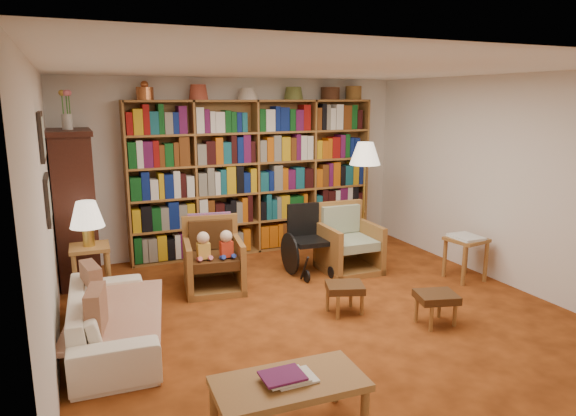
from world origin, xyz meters
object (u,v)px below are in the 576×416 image
armchair_sage (346,244)px  footstool_b (436,299)px  armchair_leather (212,259)px  side_table_papers (466,246)px  wheelchair (307,242)px  floor_lamp (365,158)px  coffee_table (289,387)px  footstool_a (345,289)px  sofa (111,318)px  side_table_lamp (91,261)px

armchair_sage → footstool_b: 1.86m
armchair_leather → armchair_sage: (1.80, -0.04, -0.02)m
armchair_sage → armchair_leather: bearing=178.9°
side_table_papers → footstool_b: bearing=-142.6°
armchair_leather → wheelchair: wheelchair is taller
armchair_leather → floor_lamp: 2.58m
wheelchair → side_table_papers: (1.68, -1.04, 0.03)m
wheelchair → armchair_sage: bearing=-9.7°
side_table_papers → coffee_table: bearing=-149.6°
footstool_a → footstool_b: (0.70, -0.60, 0.00)m
armchair_leather → armchair_sage: armchair_sage is taller
sofa → side_table_lamp: bearing=7.8°
sofa → armchair_sage: 3.21m
side_table_papers → footstool_a: size_ratio=1.21×
wheelchair → footstool_b: wheelchair is taller
footstool_a → coffee_table: size_ratio=0.45×
side_table_papers → coffee_table: 3.73m
footstool_b → coffee_table: coffee_table is taller
footstool_a → coffee_table: coffee_table is taller
footstool_a → footstool_b: bearing=-40.8°
sofa → footstool_b: (3.01, -0.83, 0.01)m
armchair_sage → wheelchair: size_ratio=0.98×
floor_lamp → footstool_a: (-1.25, -1.69, -1.14)m
sofa → wheelchair: (2.52, 1.12, 0.15)m
sofa → coffee_table: bearing=-148.6°
side_table_lamp → side_table_papers: side_table_lamp is taller
sofa → armchair_sage: size_ratio=2.03×
wheelchair → floor_lamp: 1.48m
armchair_leather → wheelchair: bearing=2.4°
coffee_table → footstool_a: bearing=50.0°
side_table_papers → footstool_a: (-1.89, -0.31, -0.17)m
wheelchair → floor_lamp: bearing=17.9°
side_table_lamp → wheelchair: (2.62, -0.05, -0.07)m
armchair_sage → coffee_table: bearing=-125.9°
sofa → armchair_sage: (3.04, 1.03, 0.07)m
armchair_leather → sofa: bearing=-139.3°
armchair_leather → footstool_a: armchair_leather is taller
side_table_lamp → side_table_papers: bearing=-14.2°
floor_lamp → footstool_b: floor_lamp is taller
sofa → side_table_papers: side_table_papers is taller
sofa → footstool_a: sofa is taller
floor_lamp → coffee_table: size_ratio=1.57×
armchair_sage → floor_lamp: floor_lamp is taller
armchair_leather → footstool_a: bearing=-50.4°
sofa → armchair_sage: bearing=-68.4°
wheelchair → floor_lamp: size_ratio=0.55×
side_table_lamp → coffee_table: bearing=-70.0°
wheelchair → footstool_a: (-0.21, -1.35, -0.14)m
coffee_table → side_table_papers: bearing=30.4°
side_table_lamp → wheelchair: 2.62m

